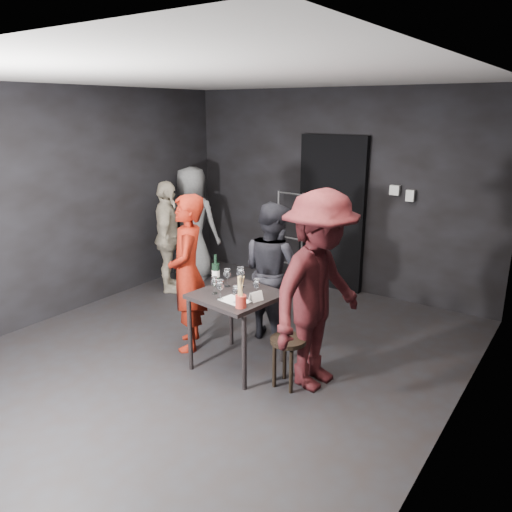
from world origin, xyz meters
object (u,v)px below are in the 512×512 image
Objects in this scene: stool at (288,349)px; bystander_cream at (168,237)px; bystander_grey at (192,218)px; hand_truck at (288,267)px; wine_bottle at (216,274)px; man_maroon at (319,272)px; breadstick_cup at (241,292)px; server_red at (187,267)px; tasting_table at (237,303)px; woman_black at (273,271)px.

stool is 0.31× the size of bystander_cream.
bystander_cream is 0.65m from bystander_grey.
wine_bottle is at bearing -71.97° from hand_truck.
bystander_cream is at bearing 147.83° from wine_bottle.
man_maroon is 0.71m from breadstick_cup.
bystander_grey reaches higher than hand_truck.
breadstick_cup is (0.90, -0.30, 0.01)m from server_red.
stool is 1.50× the size of wine_bottle.
bystander_grey is (-1.49, 1.74, 0.02)m from server_red.
man_maroon is 1.40× the size of bystander_cream.
man_maroon is at bearing 54.54° from server_red.
wine_bottle is at bearing 99.56° from man_maroon.
tasting_table is at bearing 106.18° from man_maroon.
man_maroon is at bearing -149.01° from bystander_cream.
breadstick_cup is at bearing -151.03° from stool.
server_red is 0.35m from wine_bottle.
hand_truck reaches higher than stool.
server_red is 0.92m from woman_black.
bystander_cream reaches higher than hand_truck.
tasting_table is 0.70m from server_red.
woman_black is 4.84× the size of wine_bottle.
wine_bottle is (-0.24, -0.67, 0.11)m from woman_black.
wine_bottle is 1.02× the size of breadstick_cup.
woman_black is at bearing -59.56° from hand_truck.
woman_black is (0.79, -1.62, 0.52)m from hand_truck.
wine_bottle reaches higher than stool.
breadstick_cup is (-0.37, -0.20, 0.52)m from stool.
woman_black is at bearing 70.54° from wine_bottle.
hand_truck reaches higher than wine_bottle.
tasting_table is at bearing -158.91° from bystander_cream.
wine_bottle is 0.64m from breadstick_cup.
hand_truck is at bearing 42.73° from man_maroon.
hand_truck is 0.86× the size of bystander_cream.
bystander_cream is at bearing -168.08° from server_red.
stool is at bearing -54.16° from hand_truck.
tasting_table is 0.42m from breadstick_cup.
tasting_table is 0.67m from stool.
woman_black is (-0.68, 0.79, 0.39)m from stool.
woman_black is (-0.07, 0.74, 0.10)m from tasting_table.
tasting_table is at bearing 111.79° from woman_black.
stool is 0.31× the size of woman_black.
stool is 1.37m from server_red.
bystander_grey is at bearing -10.59° from woman_black.
bystander_grey reaches higher than wine_bottle.
bystander_cream is (-2.03, 1.16, 0.12)m from tasting_table.
stool is 0.75m from man_maroon.
bystander_grey is at bearing 66.80° from man_maroon.
wine_bottle is at bearing 54.92° from server_red.
breadstick_cup is at bearing -46.68° from tasting_table.
man_maroon is at bearing 3.53° from wine_bottle.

